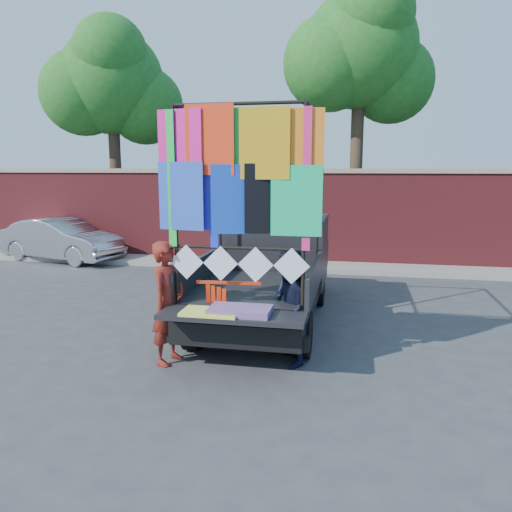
% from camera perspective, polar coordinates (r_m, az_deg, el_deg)
% --- Properties ---
extents(ground, '(90.00, 90.00, 0.00)m').
position_cam_1_polar(ground, '(7.26, 2.30, -11.22)').
color(ground, '#38383A').
rests_on(ground, ground).
extents(brick_wall, '(30.00, 0.45, 2.61)m').
position_cam_1_polar(brick_wall, '(13.79, 6.97, 4.55)').
color(brick_wall, maroon).
rests_on(brick_wall, ground).
extents(curb, '(30.00, 1.20, 0.12)m').
position_cam_1_polar(curb, '(13.28, 6.62, -1.18)').
color(curb, gray).
rests_on(curb, ground).
extents(tree_left, '(4.20, 3.30, 7.05)m').
position_cam_1_polar(tree_left, '(16.79, -16.24, 18.18)').
color(tree_left, '#38281C').
rests_on(tree_left, ground).
extents(tree_mid, '(4.20, 3.30, 7.73)m').
position_cam_1_polar(tree_mid, '(15.12, 11.86, 21.55)').
color(tree_mid, '#38281C').
rests_on(tree_mid, ground).
extents(pickup_truck, '(2.17, 5.45, 3.43)m').
position_cam_1_polar(pickup_truck, '(9.12, 1.88, -1.11)').
color(pickup_truck, black).
rests_on(pickup_truck, ground).
extents(sedan, '(3.89, 2.10, 1.22)m').
position_cam_1_polar(sedan, '(15.30, -21.35, 1.77)').
color(sedan, '#B0B1B7').
rests_on(sedan, ground).
extents(woman, '(0.51, 0.68, 1.68)m').
position_cam_1_polar(woman, '(6.85, -10.00, -5.28)').
color(woman, maroon).
rests_on(woman, ground).
extents(man, '(0.86, 0.94, 1.58)m').
position_cam_1_polar(man, '(6.71, 3.88, -5.93)').
color(man, black).
rests_on(man, ground).
extents(streamer_bundle, '(0.87, 0.11, 0.61)m').
position_cam_1_polar(streamer_bundle, '(6.71, -3.97, -4.52)').
color(streamer_bundle, '#F82F0D').
rests_on(streamer_bundle, ground).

